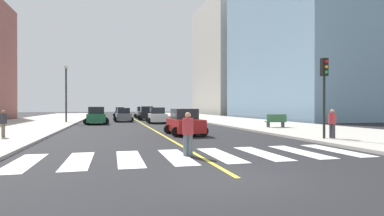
# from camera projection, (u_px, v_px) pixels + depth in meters

# --- Properties ---
(ground_plane) EXTENTS (220.00, 220.00, 0.00)m
(ground_plane) POSITION_uv_depth(u_px,v_px,m) (238.00, 178.00, 8.52)
(ground_plane) COLOR black
(sidewalk_kerb_east) EXTENTS (10.00, 120.00, 0.15)m
(sidewalk_kerb_east) POSITION_uv_depth(u_px,v_px,m) (274.00, 125.00, 30.91)
(sidewalk_kerb_east) COLOR #B2ADA3
(sidewalk_kerb_east) RESTS_ON ground
(crosswalk_paint) EXTENTS (13.50, 4.00, 0.01)m
(crosswalk_paint) POSITION_uv_depth(u_px,v_px,m) (199.00, 156.00, 12.39)
(crosswalk_paint) COLOR silver
(crosswalk_paint) RESTS_ON ground
(lane_divider_paint) EXTENTS (0.16, 80.00, 0.01)m
(lane_divider_paint) POSITION_uv_depth(u_px,v_px,m) (135.00, 119.00, 47.28)
(lane_divider_paint) COLOR yellow
(lane_divider_paint) RESTS_ON ground
(parking_garage_concrete) EXTENTS (18.00, 24.00, 28.01)m
(parking_garage_concrete) POSITION_uv_depth(u_px,v_px,m) (238.00, 60.00, 80.39)
(parking_garage_concrete) COLOR #B2ADA3
(parking_garage_concrete) RESTS_ON ground
(car_silver_nearest) EXTENTS (2.74, 4.32, 1.91)m
(car_silver_nearest) POSITION_uv_depth(u_px,v_px,m) (142.00, 113.00, 53.21)
(car_silver_nearest) COLOR #B7B7BC
(car_silver_nearest) RESTS_ON ground
(car_blue_second) EXTENTS (2.53, 4.05, 1.81)m
(car_blue_second) POSITION_uv_depth(u_px,v_px,m) (120.00, 112.00, 58.92)
(car_blue_second) COLOR #2D479E
(car_blue_second) RESTS_ON ground
(car_green_third) EXTENTS (2.74, 4.33, 1.92)m
(car_green_third) POSITION_uv_depth(u_px,v_px,m) (96.00, 116.00, 34.70)
(car_green_third) COLOR #236B42
(car_green_third) RESTS_ON ground
(car_red_fourth) EXTENTS (2.59, 4.07, 1.80)m
(car_red_fourth) POSITION_uv_depth(u_px,v_px,m) (185.00, 123.00, 21.65)
(car_red_fourth) COLOR red
(car_red_fourth) RESTS_ON ground
(car_black_fifth) EXTENTS (2.81, 4.44, 1.96)m
(car_black_fifth) POSITION_uv_depth(u_px,v_px,m) (147.00, 114.00, 45.36)
(car_black_fifth) COLOR black
(car_black_fifth) RESTS_ON ground
(car_white_sixth) EXTENTS (2.65, 4.17, 1.84)m
(car_white_sixth) POSITION_uv_depth(u_px,v_px,m) (157.00, 116.00, 36.69)
(car_white_sixth) COLOR silver
(car_white_sixth) RESTS_ON ground
(car_gray_seventh) EXTENTS (2.53, 4.00, 1.77)m
(car_gray_seventh) POSITION_uv_depth(u_px,v_px,m) (123.00, 115.00, 40.14)
(car_gray_seventh) COLOR slate
(car_gray_seventh) RESTS_ON ground
(traffic_light_near_corner) EXTENTS (0.36, 0.41, 4.53)m
(traffic_light_near_corner) POSITION_uv_depth(u_px,v_px,m) (324.00, 82.00, 17.67)
(traffic_light_near_corner) COLOR black
(traffic_light_near_corner) RESTS_ON sidewalk_kerb_east
(park_bench) EXTENTS (1.84, 0.70, 1.12)m
(park_bench) POSITION_uv_depth(u_px,v_px,m) (276.00, 121.00, 27.23)
(park_bench) COLOR #33603D
(park_bench) RESTS_ON sidewalk_kerb_east
(pedestrian_crossing) EXTENTS (0.43, 0.43, 1.73)m
(pedestrian_crossing) POSITION_uv_depth(u_px,v_px,m) (188.00, 132.00, 12.32)
(pedestrian_crossing) COLOR slate
(pedestrian_crossing) RESTS_ON ground
(pedestrian_waiting_east) EXTENTS (0.41, 0.41, 1.65)m
(pedestrian_waiting_east) POSITION_uv_depth(u_px,v_px,m) (332.00, 122.00, 17.77)
(pedestrian_waiting_east) COLOR #38383D
(pedestrian_waiting_east) RESTS_ON sidewalk_kerb_east
(pedestrian_walking_west) EXTENTS (0.40, 0.40, 1.60)m
(pedestrian_walking_west) POSITION_uv_depth(u_px,v_px,m) (3.00, 122.00, 18.43)
(pedestrian_walking_west) COLOR brown
(pedestrian_walking_west) RESTS_ON sidewalk_kerb_west
(street_lamp) EXTENTS (0.44, 0.44, 6.64)m
(street_lamp) POSITION_uv_depth(u_px,v_px,m) (66.00, 88.00, 36.36)
(street_lamp) COLOR #38383D
(street_lamp) RESTS_ON sidewalk_kerb_west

